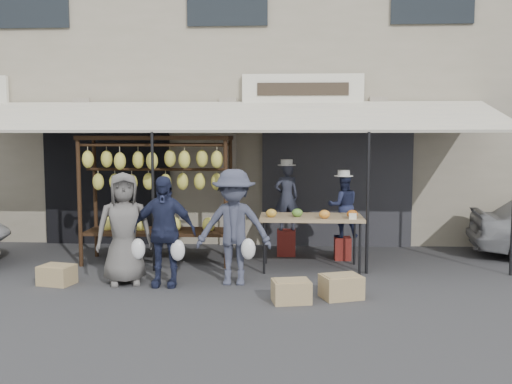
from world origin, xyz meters
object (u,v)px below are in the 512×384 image
at_px(customer_mid, 163,231).
at_px(crate_far, 57,275).
at_px(vendor_right, 343,206).
at_px(customer_right, 234,227).
at_px(produce_table, 311,218).
at_px(crate_near_a, 291,291).
at_px(crate_near_b, 341,287).
at_px(vendor_left, 286,197).
at_px(banana_rack, 156,174).
at_px(customer_left, 124,229).

height_order(customer_mid, crate_far, customer_mid).
relative_size(vendor_right, customer_right, 0.65).
xyz_separation_m(produce_table, crate_near_a, (-0.34, -1.91, -0.71)).
bearing_deg(crate_near_b, customer_right, 156.66).
xyz_separation_m(vendor_left, crate_near_a, (0.07, -3.02, -0.95)).
height_order(vendor_right, crate_far, vendor_right).
relative_size(vendor_right, crate_far, 2.34).
bearing_deg(banana_rack, customer_mid, -73.64).
bearing_deg(vendor_left, customer_left, 27.01).
bearing_deg(crate_far, crate_near_b, -6.69).
relative_size(customer_left, customer_right, 0.97).
xyz_separation_m(customer_left, crate_near_b, (3.20, -0.58, -0.69)).
relative_size(banana_rack, crate_near_a, 5.22).
xyz_separation_m(customer_mid, crate_far, (-1.63, -0.02, -0.68)).
bearing_deg(banana_rack, crate_near_a, -44.09).
bearing_deg(crate_near_b, crate_far, 173.31).
bearing_deg(customer_left, produce_table, 2.85).
xyz_separation_m(customer_right, crate_far, (-2.67, -0.17, -0.72)).
bearing_deg(customer_right, vendor_left, 69.82).
bearing_deg(customer_left, vendor_left, 23.95).
bearing_deg(crate_near_a, customer_mid, 158.27).
xyz_separation_m(banana_rack, vendor_left, (2.27, 0.75, -0.47)).
height_order(produce_table, vendor_left, vendor_left).
xyz_separation_m(produce_table, crate_far, (-3.87, -1.18, -0.72)).
relative_size(banana_rack, produce_table, 1.53).
distance_m(vendor_right, crate_near_b, 2.62).
xyz_separation_m(customer_left, customer_right, (1.65, 0.08, 0.02)).
distance_m(vendor_left, crate_far, 4.25).
height_order(banana_rack, vendor_left, banana_rack).
bearing_deg(customer_right, produce_table, 40.25).
bearing_deg(customer_right, banana_rack, 137.64).
bearing_deg(customer_left, banana_rack, 65.22).
bearing_deg(vendor_right, banana_rack, 1.50).
bearing_deg(vendor_left, crate_far, 18.45).
bearing_deg(customer_mid, produce_table, 28.71).
xyz_separation_m(banana_rack, crate_near_b, (3.03, -2.03, -1.41)).
distance_m(produce_table, crate_near_a, 2.07).
bearing_deg(customer_left, crate_near_b, -28.47).
distance_m(vendor_left, crate_near_b, 3.04).
xyz_separation_m(customer_left, crate_far, (-1.02, -0.09, -0.70)).
distance_m(banana_rack, vendor_right, 3.37).
xyz_separation_m(vendor_right, customer_left, (-3.45, -1.89, -0.13)).
bearing_deg(vendor_left, customer_mid, 36.09).
xyz_separation_m(customer_mid, crate_near_b, (2.59, -0.52, -0.67)).
distance_m(banana_rack, produce_table, 2.79).
bearing_deg(banana_rack, customer_left, -96.66).
xyz_separation_m(vendor_right, crate_far, (-4.47, -1.98, -0.83)).
relative_size(banana_rack, crate_near_b, 4.89).
bearing_deg(crate_near_a, banana_rack, 135.91).
relative_size(vendor_left, crate_near_a, 2.50).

